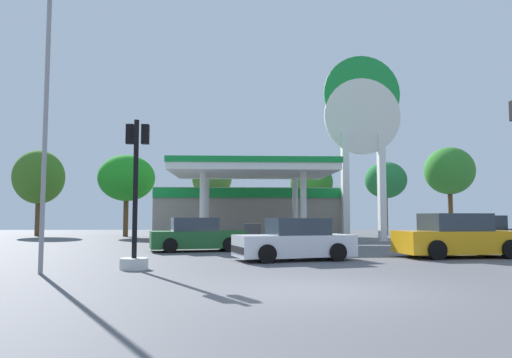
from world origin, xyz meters
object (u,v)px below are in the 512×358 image
car_0 (458,237)px  tree_3 (311,182)px  tree_2 (212,178)px  tree_4 (386,180)px  car_4 (197,236)px  car_3 (294,241)px  traffic_signal_2 (135,220)px  car_1 (482,234)px  tree_5 (449,171)px  corner_streetlamp (43,103)px  tree_0 (39,177)px  tree_1 (127,178)px  station_pole_sign (362,123)px

car_0 → tree_3: bearing=96.1°
tree_2 → tree_4: tree_2 is taller
car_4 → tree_3: bearing=65.3°
car_3 → traffic_signal_2: (-4.85, -2.60, 0.73)m
car_4 → car_1: bearing=2.3°
tree_5 → corner_streetlamp: (-22.56, -25.86, -0.75)m
tree_0 → tree_4: size_ratio=1.13×
tree_1 → tree_5: tree_5 is taller
car_1 → tree_3: bearing=107.7°
station_pole_sign → tree_0: size_ratio=1.73×
car_0 → tree_1: tree_1 is taller
car_1 → car_3: size_ratio=1.07×
station_pole_sign → car_1: 10.55m
tree_1 → station_pole_sign: bearing=-24.7°
station_pole_sign → tree_2: size_ratio=1.92×
station_pole_sign → tree_5: size_ratio=1.60×
tree_0 → station_pole_sign: bearing=-21.1°
tree_1 → tree_3: 14.17m
car_4 → traffic_signal_2: (-1.20, -7.09, 0.73)m
car_0 → car_1: 5.06m
car_0 → tree_1: bearing=130.6°
tree_1 → tree_2: (6.36, 0.42, 0.07)m
station_pole_sign → tree_1: (-15.96, 7.32, -2.87)m
traffic_signal_2 → tree_5: size_ratio=0.59×
tree_0 → corner_streetlamp: bearing=-68.0°
car_4 → traffic_signal_2: size_ratio=1.01×
car_0 → tree_0: (-23.36, 20.59, 3.80)m
car_0 → station_pole_sign: bearing=91.5°
car_0 → tree_2: size_ratio=0.77×
tree_3 → tree_5: size_ratio=0.80×
traffic_signal_2 → car_4: bearing=80.4°
car_0 → car_3: bearing=-171.5°
tree_0 → car_3: bearing=-51.3°
tree_1 → car_0: bearing=-49.4°
tree_1 → corner_streetlamp: size_ratio=0.82×
car_1 → car_3: car_1 is taller
tree_1 → corner_streetlamp: (3.10, -23.69, 0.09)m
station_pole_sign → tree_5: station_pole_sign is taller
tree_1 → corner_streetlamp: 23.90m
tree_0 → tree_3: size_ratio=1.16×
tree_1 → tree_3: bearing=4.6°
car_4 → tree_4: tree_4 is taller
tree_2 → tree_5: bearing=5.2°
tree_3 → tree_5: tree_5 is taller
car_4 → tree_0: (-13.60, 17.02, 3.87)m
traffic_signal_2 → tree_0: 27.29m
car_4 → tree_5: tree_5 is taller
station_pole_sign → corner_streetlamp: (-12.86, -16.37, -2.78)m
car_0 → traffic_signal_2: size_ratio=1.09×
station_pole_sign → tree_3: bearing=102.3°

